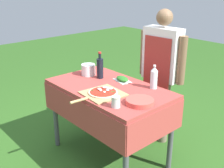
% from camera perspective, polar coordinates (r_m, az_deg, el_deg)
% --- Properties ---
extents(ground_plane, '(12.00, 12.00, 0.00)m').
position_cam_1_polar(ground_plane, '(3.12, -0.54, -14.31)').
color(ground_plane, '#2D5B1E').
extents(prep_table, '(1.24, 0.74, 0.80)m').
position_cam_1_polar(prep_table, '(2.78, -0.59, -2.69)').
color(prep_table, '#A83D38').
rests_on(prep_table, ground).
extents(person_cook, '(0.56, 0.21, 1.50)m').
position_cam_1_polar(person_cook, '(3.08, 9.97, 3.39)').
color(person_cook, '#70604C').
rests_on(person_cook, ground).
extents(pizza_on_peel, '(0.37, 0.52, 0.05)m').
position_cam_1_polar(pizza_on_peel, '(2.55, -1.96, -1.85)').
color(pizza_on_peel, tan).
rests_on(pizza_on_peel, prep_table).
extents(oil_bottle, '(0.07, 0.07, 0.28)m').
position_cam_1_polar(oil_bottle, '(2.94, -2.46, 3.31)').
color(oil_bottle, black).
rests_on(oil_bottle, prep_table).
extents(water_bottle, '(0.07, 0.07, 0.23)m').
position_cam_1_polar(water_bottle, '(2.69, 8.52, 1.30)').
color(water_bottle, silver).
rests_on(water_bottle, prep_table).
extents(herb_container, '(0.21, 0.16, 0.05)m').
position_cam_1_polar(herb_container, '(2.88, 2.10, 1.02)').
color(herb_container, silver).
rests_on(herb_container, prep_table).
extents(mixing_tub, '(0.15, 0.15, 0.12)m').
position_cam_1_polar(mixing_tub, '(3.05, -4.84, 2.90)').
color(mixing_tub, silver).
rests_on(mixing_tub, prep_table).
extents(plate_stack, '(0.25, 0.25, 0.04)m').
position_cam_1_polar(plate_stack, '(2.38, 5.69, -3.56)').
color(plate_stack, '#DB4C42').
rests_on(plate_stack, prep_table).
extents(sauce_jar, '(0.08, 0.08, 0.09)m').
position_cam_1_polar(sauce_jar, '(2.30, 0.77, -3.76)').
color(sauce_jar, silver).
rests_on(sauce_jar, prep_table).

